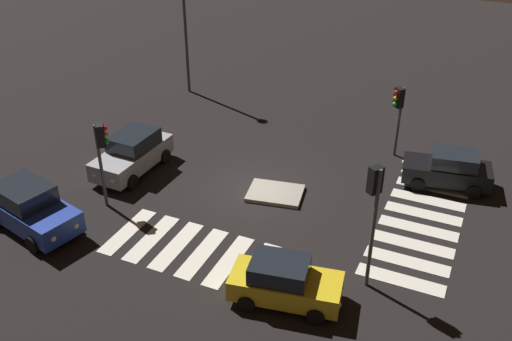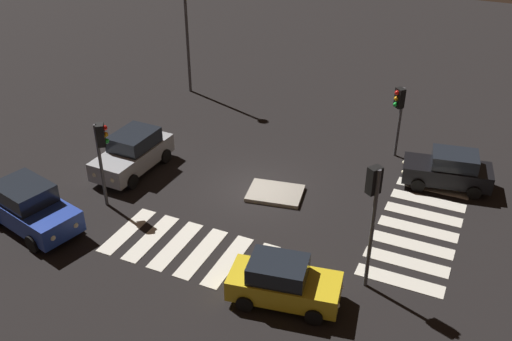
% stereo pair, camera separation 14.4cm
% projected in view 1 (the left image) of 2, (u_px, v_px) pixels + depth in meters
% --- Properties ---
extents(ground_plane, '(80.00, 80.00, 0.00)m').
position_uv_depth(ground_plane, '(256.00, 189.00, 26.11)').
color(ground_plane, black).
extents(traffic_island, '(2.68, 2.19, 0.18)m').
position_uv_depth(traffic_island, '(275.00, 193.00, 25.66)').
color(traffic_island, gray).
rests_on(traffic_island, ground).
extents(car_silver, '(2.17, 4.41, 1.89)m').
position_uv_depth(car_silver, '(133.00, 153.00, 27.14)').
color(car_silver, '#9EA0A5').
rests_on(car_silver, ground).
extents(car_blue, '(4.73, 2.88, 1.95)m').
position_uv_depth(car_blue, '(30.00, 208.00, 23.13)').
color(car_blue, '#1E389E').
rests_on(car_blue, ground).
extents(car_yellow, '(4.02, 2.29, 1.67)m').
position_uv_depth(car_yellow, '(284.00, 282.00, 19.51)').
color(car_yellow, gold).
rests_on(car_yellow, ground).
extents(car_black, '(4.10, 2.33, 1.71)m').
position_uv_depth(car_black, '(448.00, 169.00, 26.02)').
color(car_black, black).
rests_on(car_black, ground).
extents(traffic_light_south, '(0.53, 0.54, 3.86)m').
position_uv_depth(traffic_light_south, '(101.00, 145.00, 23.55)').
color(traffic_light_south, '#47474C').
rests_on(traffic_light_south, ground).
extents(traffic_light_north, '(0.54, 0.53, 3.63)m').
position_uv_depth(traffic_light_north, '(398.00, 105.00, 27.45)').
color(traffic_light_north, '#47474C').
rests_on(traffic_light_north, ground).
extents(traffic_light_east, '(0.53, 0.54, 4.79)m').
position_uv_depth(traffic_light_east, '(374.00, 198.00, 18.88)').
color(traffic_light_east, '#47474C').
rests_on(traffic_light_east, ground).
extents(crosswalk_near, '(7.60, 3.20, 0.02)m').
position_uv_depth(crosswalk_near, '(202.00, 253.00, 22.13)').
color(crosswalk_near, silver).
rests_on(crosswalk_near, ground).
extents(crosswalk_side, '(3.20, 7.60, 0.02)m').
position_uv_depth(crosswalk_side, '(418.00, 228.00, 23.52)').
color(crosswalk_side, silver).
rests_on(crosswalk_side, ground).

